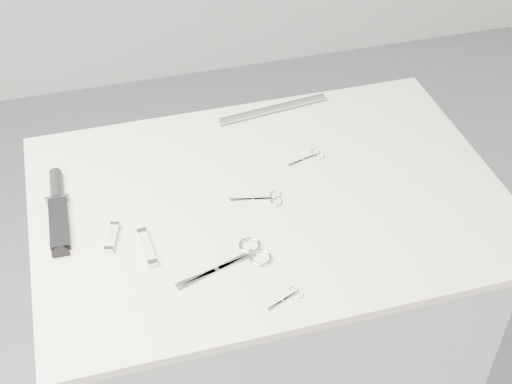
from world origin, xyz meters
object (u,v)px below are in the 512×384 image
object	(u,v)px
embroidery_scissors_b	(310,157)
pocket_knife_a	(147,247)
sheathed_knife	(58,206)
metal_rail	(273,109)
large_shears	(242,258)
pocket_knife_b	(112,237)
plinth	(267,333)
tiny_scissors	(289,297)
embroidery_scissors_a	(266,198)

from	to	relation	value
embroidery_scissors_b	pocket_knife_a	distance (m)	0.44
sheathed_knife	metal_rail	distance (m)	0.57
large_shears	pocket_knife_a	size ratio (longest dim) A/B	1.86
pocket_knife_a	pocket_knife_b	size ratio (longest dim) A/B	1.31
plinth	large_shears	xyz separation A→B (m)	(-0.10, -0.16, 0.47)
plinth	embroidery_scissors_b	world-z (taller)	embroidery_scissors_b
large_shears	metal_rail	distance (m)	0.50
embroidery_scissors_b	tiny_scissors	world-z (taller)	same
embroidery_scissors_a	embroidery_scissors_b	bearing A→B (deg)	50.45
large_shears	embroidery_scissors_a	xyz separation A→B (m)	(0.09, 0.15, -0.00)
sheathed_knife	embroidery_scissors_a	bearing A→B (deg)	-100.32
plinth	metal_rail	size ratio (longest dim) A/B	3.23
large_shears	metal_rail	xyz separation A→B (m)	(0.20, 0.46, 0.01)
embroidery_scissors_a	metal_rail	bearing A→B (deg)	82.87
embroidery_scissors_a	pocket_knife_a	bearing A→B (deg)	-151.07
pocket_knife_a	embroidery_scissors_a	bearing A→B (deg)	-77.36
sheathed_knife	pocket_knife_a	world-z (taller)	sheathed_knife
sheathed_knife	pocket_knife_a	xyz separation A→B (m)	(0.16, -0.17, -0.00)
large_shears	pocket_knife_a	distance (m)	0.19
embroidery_scissors_a	tiny_scissors	bearing A→B (deg)	-85.03
embroidery_scissors_a	embroidery_scissors_b	distance (m)	0.18
large_shears	plinth	bearing A→B (deg)	40.45
plinth	pocket_knife_b	distance (m)	0.58
embroidery_scissors_a	metal_rail	xyz separation A→B (m)	(0.11, 0.30, 0.01)
embroidery_scissors_a	pocket_knife_a	size ratio (longest dim) A/B	1.06
large_shears	tiny_scissors	world-z (taller)	large_shears
pocket_knife_a	large_shears	bearing A→B (deg)	-117.50
large_shears	embroidery_scissors_b	bearing A→B (deg)	32.19
plinth	metal_rail	xyz separation A→B (m)	(0.09, 0.30, 0.48)
embroidery_scissors_a	tiny_scissors	distance (m)	0.27
large_shears	embroidery_scissors_a	distance (m)	0.18
plinth	embroidery_scissors_b	bearing A→B (deg)	39.15
plinth	pocket_knife_b	xyz separation A→B (m)	(-0.34, -0.04, 0.48)
sheathed_knife	pocket_knife_a	size ratio (longest dim) A/B	2.31
tiny_scissors	large_shears	bearing A→B (deg)	94.04
sheathed_knife	tiny_scissors	bearing A→B (deg)	-131.22
embroidery_scissors_a	pocket_knife_b	distance (m)	0.33
pocket_knife_b	plinth	bearing A→B (deg)	-66.68
metal_rail	pocket_knife_a	bearing A→B (deg)	-134.03
embroidery_scissors_a	sheathed_knife	world-z (taller)	sheathed_knife
embroidery_scissors_b	pocket_knife_a	size ratio (longest dim) A/B	0.87
plinth	metal_rail	distance (m)	0.57
embroidery_scissors_a	embroidery_scissors_b	xyz separation A→B (m)	(0.14, 0.11, -0.00)
large_shears	tiny_scissors	size ratio (longest dim) A/B	2.55
embroidery_scissors_b	sheathed_knife	distance (m)	0.56
embroidery_scissors_a	tiny_scissors	world-z (taller)	same
plinth	sheathed_knife	distance (m)	0.65
large_shears	pocket_knife_b	size ratio (longest dim) A/B	2.44
tiny_scissors	metal_rail	world-z (taller)	metal_rail
plinth	metal_rail	bearing A→B (deg)	72.31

